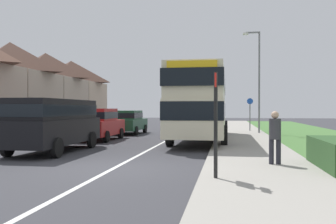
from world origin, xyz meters
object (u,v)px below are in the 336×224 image
parked_car_red (99,123)px  parked_car_dark_green (128,121)px  double_decker_bus (201,101)px  parked_van_black (54,121)px  pedestrian_at_stop (275,135)px  bus_stop_sign (216,117)px  cycle_route_sign (250,113)px  street_lamp_mid (258,75)px

parked_car_red → parked_car_dark_green: 5.13m
double_decker_bus → parked_van_black: (-5.51, -6.04, -0.88)m
pedestrian_at_stop → double_decker_bus: bearing=107.4°
parked_car_dark_green → bus_stop_sign: (6.51, -15.85, 0.65)m
pedestrian_at_stop → parked_car_red: bearing=135.2°
parked_van_black → cycle_route_sign: bearing=58.4°
parked_car_dark_green → street_lamp_mid: (8.78, 0.79, 3.10)m
parked_car_red → double_decker_bus: bearing=5.2°
parked_van_black → street_lamp_mid: (8.90, 11.44, 2.73)m
parked_car_dark_green → bus_stop_sign: 17.15m
street_lamp_mid → parked_car_dark_green: bearing=-174.8°
pedestrian_at_stop → street_lamp_mid: street_lamp_mid is taller
double_decker_bus → parked_car_red: size_ratio=2.64×
double_decker_bus → cycle_route_sign: (3.04, 7.87, -0.72)m
bus_stop_sign → double_decker_bus: bearing=95.7°
parked_car_red → pedestrian_at_stop: size_ratio=2.51×
parked_car_red → parked_van_black: bearing=-89.0°
parked_car_dark_green → pedestrian_at_stop: (8.15, -13.44, 0.08)m
parked_car_red → parked_car_dark_green: (0.22, 5.12, -0.06)m
double_decker_bus → street_lamp_mid: 6.65m
pedestrian_at_stop → cycle_route_sign: 16.71m
double_decker_bus → cycle_route_sign: double_decker_bus is taller
cycle_route_sign → street_lamp_mid: size_ratio=0.36×
double_decker_bus → parked_car_dark_green: 7.20m
double_decker_bus → parked_car_red: bearing=-174.8°
parked_car_red → street_lamp_mid: street_lamp_mid is taller
parked_car_dark_green → street_lamp_mid: street_lamp_mid is taller
parked_car_red → street_lamp_mid: bearing=33.3°
parked_car_red → bus_stop_sign: 12.68m
cycle_route_sign → bus_stop_sign: bearing=-95.8°
pedestrian_at_stop → street_lamp_mid: (0.63, 14.23, 3.02)m
pedestrian_at_stop → cycle_route_sign: bearing=89.0°
parked_van_black → street_lamp_mid: bearing=52.1°
double_decker_bus → cycle_route_sign: 8.47m
pedestrian_at_stop → bus_stop_sign: bus_stop_sign is taller
street_lamp_mid → bus_stop_sign: bearing=-97.8°
parked_car_red → cycle_route_sign: (8.65, 8.38, 0.47)m
parked_car_red → bus_stop_sign: (6.73, -10.73, 0.59)m
double_decker_bus → bus_stop_sign: 11.31m
parked_car_red → pedestrian_at_stop: bearing=-44.8°
parked_van_black → bus_stop_sign: bearing=-38.1°
pedestrian_at_stop → parked_van_black: bearing=161.4°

